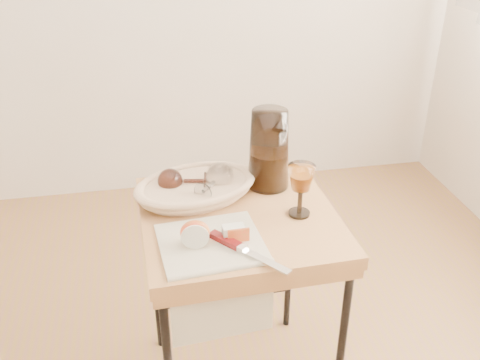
{
  "coord_description": "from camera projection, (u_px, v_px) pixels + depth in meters",
  "views": [
    {
      "loc": [
        0.13,
        -0.97,
        1.54
      ],
      "look_at": [
        0.38,
        0.31,
        0.82
      ],
      "focal_mm": 40.79,
      "sensor_mm": 36.0,
      "label": 1
    }
  ],
  "objects": [
    {
      "name": "side_table",
      "position": [
        239.0,
        307.0,
        1.73
      ],
      "size": [
        0.57,
        0.57,
        0.7
      ],
      "primitive_type": null,
      "rotation": [
        0.0,
        0.0,
        0.03
      ],
      "color": "brown",
      "rests_on": "floor"
    },
    {
      "name": "tea_towel",
      "position": [
        211.0,
        243.0,
        1.43
      ],
      "size": [
        0.29,
        0.26,
        0.01
      ],
      "primitive_type": "cube",
      "rotation": [
        0.0,
        0.0,
        0.08
      ],
      "color": "beige",
      "rests_on": "side_table"
    },
    {
      "name": "bread_basket",
      "position": [
        196.0,
        189.0,
        1.63
      ],
      "size": [
        0.38,
        0.31,
        0.05
      ],
      "primitive_type": null,
      "rotation": [
        0.0,
        0.0,
        0.26
      ],
      "color": "tan",
      "rests_on": "side_table"
    },
    {
      "name": "goblet_lying_a",
      "position": [
        185.0,
        181.0,
        1.63
      ],
      "size": [
        0.13,
        0.1,
        0.08
      ],
      "primitive_type": null,
      "rotation": [
        0.0,
        0.0,
        2.95
      ],
      "color": "#402018",
      "rests_on": "bread_basket"
    },
    {
      "name": "goblet_lying_b",
      "position": [
        213.0,
        183.0,
        1.61
      ],
      "size": [
        0.15,
        0.16,
        0.08
      ],
      "primitive_type": null,
      "rotation": [
        0.0,
        0.0,
        0.93
      ],
      "color": "white",
      "rests_on": "bread_basket"
    },
    {
      "name": "pitcher",
      "position": [
        269.0,
        149.0,
        1.65
      ],
      "size": [
        0.26,
        0.3,
        0.29
      ],
      "primitive_type": null,
      "rotation": [
        0.0,
        0.0,
        -0.42
      ],
      "color": "black",
      "rests_on": "side_table"
    },
    {
      "name": "wine_goblet",
      "position": [
        301.0,
        190.0,
        1.52
      ],
      "size": [
        0.08,
        0.08,
        0.16
      ],
      "primitive_type": null,
      "rotation": [
        0.0,
        0.0,
        -0.12
      ],
      "color": "white",
      "rests_on": "side_table"
    },
    {
      "name": "apple_half",
      "position": [
        195.0,
        232.0,
        1.4
      ],
      "size": [
        0.08,
        0.05,
        0.07
      ],
      "primitive_type": "ellipsoid",
      "rotation": [
        0.0,
        0.0,
        -0.1
      ],
      "color": "red",
      "rests_on": "tea_towel"
    },
    {
      "name": "apple_wedge",
      "position": [
        233.0,
        232.0,
        1.43
      ],
      "size": [
        0.06,
        0.03,
        0.04
      ],
      "primitive_type": "cube",
      "rotation": [
        0.0,
        0.0,
        0.03
      ],
      "color": "silver",
      "rests_on": "tea_towel"
    },
    {
      "name": "table_knife",
      "position": [
        245.0,
        249.0,
        1.38
      ],
      "size": [
        0.18,
        0.21,
        0.02
      ],
      "primitive_type": null,
      "rotation": [
        0.0,
        0.0,
        -0.89
      ],
      "color": "silver",
      "rests_on": "tea_towel"
    }
  ]
}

